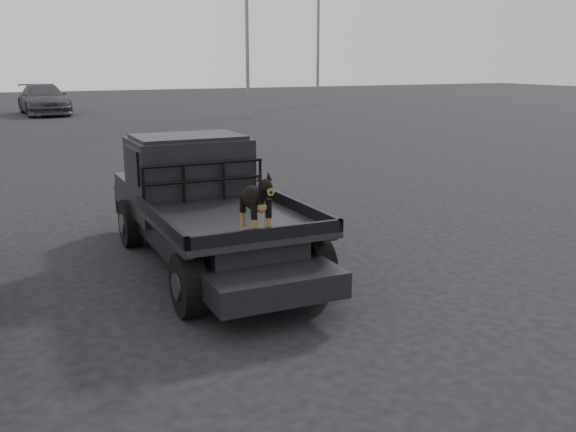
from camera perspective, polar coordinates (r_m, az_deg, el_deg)
name	(u,v)px	position (r m, az deg, el deg)	size (l,w,h in m)	color
ground	(233,334)	(7.14, -4.95, -10.44)	(120.00, 120.00, 0.00)	black
flatbed_ute	(210,235)	(9.32, -6.96, -1.67)	(2.00, 5.40, 0.92)	black
ute_cab	(189,164)	(10.02, -8.82, 4.62)	(1.72, 1.30, 0.88)	black
headache_rack	(204,182)	(9.34, -7.48, 2.98)	(1.80, 0.08, 0.55)	black
dog	(255,203)	(7.46, -2.92, 1.13)	(0.32, 0.60, 0.74)	black
distant_car_b	(44,99)	(38.21, -20.90, 9.66)	(2.29, 5.63, 1.63)	#403F44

